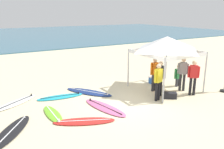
# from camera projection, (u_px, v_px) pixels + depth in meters

# --- Properties ---
(ground_plane) EXTENTS (80.00, 80.00, 0.00)m
(ground_plane) POSITION_uv_depth(u_px,v_px,m) (129.00, 104.00, 10.18)
(ground_plane) COLOR beige
(sea) EXTENTS (80.00, 36.00, 0.10)m
(sea) POSITION_uv_depth(u_px,v_px,m) (13.00, 36.00, 38.24)
(sea) COLOR #386B84
(sea) RESTS_ON ground
(canopy_tent) EXTENTS (2.85, 2.85, 2.75)m
(canopy_tent) POSITION_uv_depth(u_px,v_px,m) (167.00, 44.00, 11.46)
(canopy_tent) COLOR #B7B7BC
(canopy_tent) RESTS_ON ground
(surfboard_lime) EXTENTS (0.50, 1.85, 0.19)m
(surfboard_lime) POSITION_uv_depth(u_px,v_px,m) (53.00, 114.00, 9.06)
(surfboard_lime) COLOR #7AD12D
(surfboard_lime) RESTS_ON ground
(surfboard_black) EXTENTS (1.91, 2.35, 0.19)m
(surfboard_black) POSITION_uv_depth(u_px,v_px,m) (12.00, 131.00, 7.76)
(surfboard_black) COLOR black
(surfboard_black) RESTS_ON ground
(surfboard_white) EXTENTS (2.19, 1.69, 0.19)m
(surfboard_white) POSITION_uv_depth(u_px,v_px,m) (16.00, 103.00, 10.21)
(surfboard_white) COLOR white
(surfboard_white) RESTS_ON ground
(surfboard_navy) EXTENTS (1.98, 2.54, 0.19)m
(surfboard_navy) POSITION_uv_depth(u_px,v_px,m) (89.00, 92.00, 11.54)
(surfboard_navy) COLOR navy
(surfboard_navy) RESTS_ON ground
(surfboard_pink) EXTENTS (1.15, 2.53, 0.19)m
(surfboard_pink) POSITION_uv_depth(u_px,v_px,m) (105.00, 107.00, 9.70)
(surfboard_pink) COLOR pink
(surfboard_pink) RESTS_ON ground
(surfboard_cyan) EXTENTS (2.20, 0.84, 0.19)m
(surfboard_cyan) POSITION_uv_depth(u_px,v_px,m) (61.00, 97.00, 10.90)
(surfboard_cyan) COLOR #23B2CC
(surfboard_cyan) RESTS_ON ground
(surfboard_red) EXTENTS (2.32, 1.50, 0.19)m
(surfboard_red) POSITION_uv_depth(u_px,v_px,m) (84.00, 121.00, 8.47)
(surfboard_red) COLOR red
(surfboard_red) RESTS_ON ground
(person_red) EXTENTS (0.45, 0.40, 1.71)m
(person_red) POSITION_uv_depth(u_px,v_px,m) (193.00, 75.00, 10.98)
(person_red) COLOR black
(person_red) RESTS_ON ground
(person_orange) EXTENTS (0.55, 0.24, 1.71)m
(person_orange) POSITION_uv_depth(u_px,v_px,m) (155.00, 72.00, 11.57)
(person_orange) COLOR #2D2D33
(person_orange) RESTS_ON ground
(person_yellow) EXTENTS (0.54, 0.30, 1.71)m
(person_yellow) POSITION_uv_depth(u_px,v_px,m) (158.00, 80.00, 10.31)
(person_yellow) COLOR black
(person_yellow) RESTS_ON ground
(person_grey) EXTENTS (0.40, 0.44, 1.71)m
(person_grey) POSITION_uv_depth(u_px,v_px,m) (183.00, 72.00, 11.63)
(person_grey) COLOR #2D2D33
(person_grey) RESTS_ON ground
(person_black) EXTENTS (0.55, 0.27, 1.71)m
(person_black) POSITION_uv_depth(u_px,v_px,m) (160.00, 76.00, 10.84)
(person_black) COLOR black
(person_black) RESTS_ON ground
(person_green) EXTENTS (0.55, 0.24, 1.20)m
(person_green) POSITION_uv_depth(u_px,v_px,m) (178.00, 75.00, 12.39)
(person_green) COLOR #383842
(person_green) RESTS_ON ground
(gear_bag_near_tent) EXTENTS (0.67, 0.61, 0.28)m
(gear_bag_near_tent) POSITION_uv_depth(u_px,v_px,m) (170.00, 95.00, 10.80)
(gear_bag_near_tent) COLOR #232328
(gear_bag_near_tent) RESTS_ON ground
(cooler_box) EXTENTS (0.50, 0.36, 0.39)m
(cooler_box) POSITION_uv_depth(u_px,v_px,m) (154.00, 80.00, 13.04)
(cooler_box) COLOR #2D60B7
(cooler_box) RESTS_ON ground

